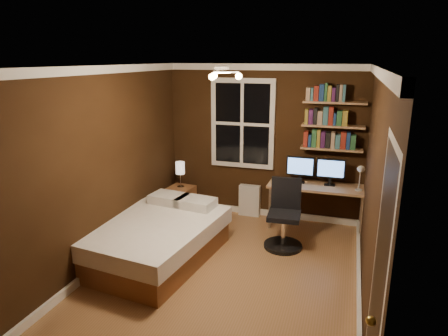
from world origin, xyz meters
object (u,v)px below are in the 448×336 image
(monitor_right, at_px, (331,172))
(desk_lamp, at_px, (360,178))
(office_chair, at_px, (284,222))
(radiator, at_px, (250,200))
(desk, at_px, (317,189))
(bedside_lamp, at_px, (180,175))
(bed, at_px, (156,239))
(monitor_left, at_px, (300,170))
(nightstand, at_px, (181,201))

(monitor_right, relative_size, desk_lamp, 0.98)
(office_chair, bearing_deg, radiator, 123.51)
(monitor_right, distance_m, desk_lamp, 0.48)
(radiator, distance_m, monitor_right, 1.45)
(desk, xyz_separation_m, office_chair, (-0.36, -0.78, -0.27))
(radiator, xyz_separation_m, office_chair, (0.74, -0.97, 0.10))
(bedside_lamp, distance_m, desk_lamp, 2.83)
(radiator, relative_size, office_chair, 0.54)
(bed, xyz_separation_m, office_chair, (1.55, 0.87, 0.09))
(radiator, distance_m, monitor_left, 1.06)
(radiator, bearing_deg, nightstand, -163.12)
(radiator, height_order, office_chair, office_chair)
(bed, height_order, nightstand, bed)
(nightstand, bearing_deg, monitor_left, 12.70)
(radiator, xyz_separation_m, desk, (1.11, -0.19, 0.37))
(radiator, distance_m, office_chair, 1.23)
(nightstand, relative_size, monitor_right, 1.14)
(monitor_left, bearing_deg, radiator, 171.70)
(bed, height_order, office_chair, office_chair)
(bed, bearing_deg, monitor_left, 53.39)
(nightstand, relative_size, bedside_lamp, 1.14)
(bed, relative_size, bedside_lamp, 4.73)
(bedside_lamp, height_order, desk, bedside_lamp)
(bed, distance_m, radiator, 2.01)
(nightstand, relative_size, office_chair, 0.51)
(nightstand, bearing_deg, desk, 10.02)
(desk, bearing_deg, radiator, 170.02)
(bedside_lamp, bearing_deg, nightstand, 0.00)
(monitor_right, bearing_deg, monitor_left, 180.00)
(radiator, relative_size, desk, 0.36)
(bed, height_order, monitor_right, monitor_right)
(bedside_lamp, xyz_separation_m, monitor_right, (2.40, 0.22, 0.20))
(desk, bearing_deg, office_chair, -115.02)
(radiator, relative_size, desk_lamp, 1.20)
(bed, bearing_deg, radiator, 73.30)
(nightstand, height_order, radiator, radiator)
(nightstand, bearing_deg, bedside_lamp, 0.00)
(monitor_right, distance_m, office_chair, 1.15)
(bed, bearing_deg, office_chair, 36.19)
(bedside_lamp, bearing_deg, monitor_left, 6.34)
(desk, bearing_deg, bed, -139.25)
(bedside_lamp, height_order, radiator, bedside_lamp)
(bedside_lamp, distance_m, monitor_right, 2.41)
(desk_lamp, bearing_deg, bedside_lamp, 179.84)
(bed, relative_size, monitor_right, 4.76)
(radiator, distance_m, desk_lamp, 1.87)
(bedside_lamp, xyz_separation_m, monitor_left, (1.94, 0.22, 0.20))
(nightstand, bearing_deg, monitor_right, 11.49)
(radiator, bearing_deg, bedside_lamp, -163.12)
(nightstand, xyz_separation_m, monitor_left, (1.94, 0.22, 0.66))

